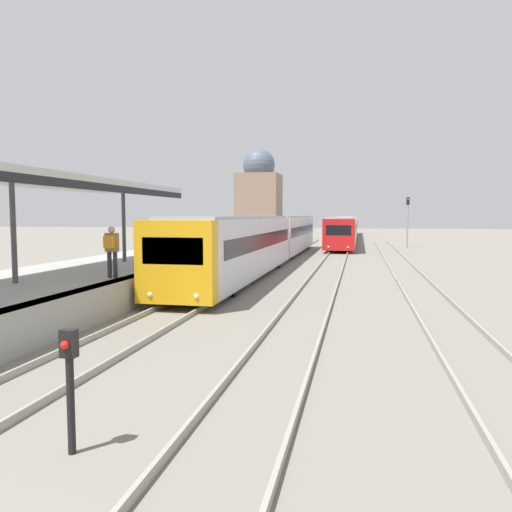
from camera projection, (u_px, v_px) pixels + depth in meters
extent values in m
cube|color=beige|center=(11.00, 177.00, 14.59)|extent=(4.00, 17.65, 0.20)
cube|color=black|center=(72.00, 184.00, 14.21)|extent=(0.08, 17.65, 0.24)
cylinder|color=#47474C|center=(13.00, 232.00, 14.72)|extent=(0.16, 0.16, 3.03)
cylinder|color=#47474C|center=(124.00, 227.00, 21.61)|extent=(0.16, 0.16, 3.03)
cylinder|color=#2D2D33|center=(110.00, 265.00, 16.07)|extent=(0.14, 0.14, 0.85)
cylinder|color=#2D2D33|center=(115.00, 265.00, 16.03)|extent=(0.14, 0.14, 0.85)
cube|color=olive|center=(112.00, 242.00, 15.99)|extent=(0.40, 0.22, 0.60)
sphere|color=tan|center=(112.00, 230.00, 15.96)|extent=(0.22, 0.22, 0.22)
cube|color=orange|center=(109.00, 242.00, 15.80)|extent=(0.30, 0.18, 0.40)
cube|color=gold|center=(176.00, 262.00, 15.76)|extent=(2.56, 0.70, 2.64)
cube|color=black|center=(172.00, 251.00, 15.41)|extent=(2.00, 0.04, 0.84)
sphere|color=#EFEACC|center=(150.00, 295.00, 15.67)|extent=(0.16, 0.16, 0.16)
sphere|color=#EFEACC|center=(196.00, 296.00, 15.36)|extent=(0.16, 0.16, 0.16)
cube|color=silver|center=(239.00, 246.00, 24.04)|extent=(2.56, 16.27, 2.64)
cube|color=gray|center=(239.00, 217.00, 23.93)|extent=(2.25, 15.94, 0.12)
cube|color=black|center=(239.00, 240.00, 24.02)|extent=(2.58, 14.96, 0.69)
cylinder|color=black|center=(180.00, 286.00, 19.20)|extent=(0.12, 0.70, 0.70)
cylinder|color=black|center=(235.00, 287.00, 18.76)|extent=(0.12, 0.70, 0.70)
cylinder|color=black|center=(243.00, 261.00, 29.52)|extent=(0.12, 0.70, 0.70)
cylinder|color=black|center=(279.00, 262.00, 29.08)|extent=(0.12, 0.70, 0.70)
cube|color=silver|center=(288.00, 234.00, 40.26)|extent=(2.56, 16.27, 2.64)
cube|color=gray|center=(288.00, 217.00, 40.14)|extent=(2.25, 15.94, 0.12)
cube|color=black|center=(288.00, 230.00, 40.23)|extent=(2.58, 14.96, 0.69)
cylinder|color=black|center=(262.00, 254.00, 35.42)|extent=(0.12, 0.70, 0.70)
cylinder|color=black|center=(293.00, 254.00, 34.98)|extent=(0.12, 0.70, 0.70)
cylinder|color=black|center=(284.00, 245.00, 45.74)|extent=(0.12, 0.70, 0.70)
cylinder|color=black|center=(308.00, 245.00, 45.30)|extent=(0.12, 0.70, 0.70)
cube|color=red|center=(339.00, 235.00, 39.63)|extent=(2.55, 0.70, 2.53)
cube|color=black|center=(339.00, 230.00, 39.28)|extent=(1.99, 0.04, 0.81)
sphere|color=#EFEACC|center=(329.00, 247.00, 39.53)|extent=(0.16, 0.16, 0.16)
sphere|color=#EFEACC|center=(348.00, 247.00, 39.22)|extent=(0.16, 0.16, 0.16)
cube|color=silver|center=(342.00, 231.00, 47.64)|extent=(2.55, 15.72, 2.53)
cube|color=gray|center=(342.00, 218.00, 47.53)|extent=(2.25, 15.41, 0.12)
cube|color=black|center=(342.00, 229.00, 47.62)|extent=(2.57, 14.47, 0.66)
cylinder|color=black|center=(327.00, 247.00, 42.97)|extent=(0.12, 0.70, 0.70)
cylinder|color=black|center=(353.00, 247.00, 42.53)|extent=(0.12, 0.70, 0.70)
cylinder|color=black|center=(333.00, 241.00, 52.94)|extent=(0.12, 0.70, 0.70)
cylinder|color=black|center=(354.00, 241.00, 52.51)|extent=(0.12, 0.70, 0.70)
cube|color=silver|center=(346.00, 228.00, 63.33)|extent=(2.55, 15.72, 2.53)
cube|color=gray|center=(347.00, 217.00, 63.22)|extent=(2.25, 15.41, 0.12)
cube|color=black|center=(346.00, 225.00, 63.31)|extent=(2.57, 14.47, 0.66)
cylinder|color=black|center=(336.00, 239.00, 58.66)|extent=(0.12, 0.70, 0.70)
cylinder|color=black|center=(355.00, 239.00, 58.22)|extent=(0.12, 0.70, 0.70)
cylinder|color=black|center=(339.00, 235.00, 68.63)|extent=(0.12, 0.70, 0.70)
cylinder|color=black|center=(355.00, 235.00, 68.19)|extent=(0.12, 0.70, 0.70)
cube|color=silver|center=(349.00, 225.00, 79.02)|extent=(2.55, 15.72, 2.53)
cube|color=gray|center=(349.00, 217.00, 78.91)|extent=(2.25, 15.41, 0.12)
cube|color=black|center=(349.00, 223.00, 78.99)|extent=(2.57, 14.47, 0.66)
cylinder|color=black|center=(341.00, 234.00, 74.34)|extent=(0.12, 0.70, 0.70)
cylinder|color=black|center=(356.00, 234.00, 73.91)|extent=(0.12, 0.70, 0.70)
cylinder|color=black|center=(343.00, 232.00, 84.32)|extent=(0.12, 0.70, 0.70)
cylinder|color=black|center=(356.00, 232.00, 83.88)|extent=(0.12, 0.70, 0.70)
cylinder|color=black|center=(71.00, 406.00, 6.35)|extent=(0.10, 0.10, 1.26)
cube|color=black|center=(69.00, 343.00, 6.29)|extent=(0.20, 0.14, 0.36)
sphere|color=red|center=(65.00, 345.00, 6.20)|extent=(0.11, 0.11, 0.11)
cylinder|color=gray|center=(407.00, 223.00, 47.32)|extent=(0.14, 0.14, 4.78)
cube|color=black|center=(408.00, 201.00, 47.16)|extent=(0.28, 0.20, 0.70)
sphere|color=green|center=(408.00, 199.00, 47.03)|extent=(0.14, 0.14, 0.14)
cube|color=#89705B|center=(259.00, 207.00, 62.33)|extent=(5.17, 5.17, 8.20)
sphere|color=#4C5666|center=(259.00, 165.00, 61.91)|extent=(3.98, 3.98, 3.98)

